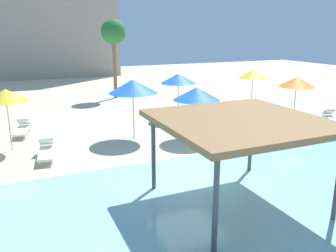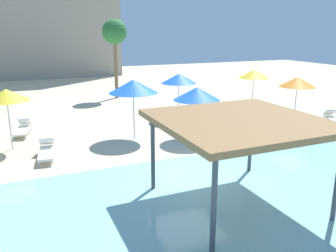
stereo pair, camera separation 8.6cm
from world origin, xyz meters
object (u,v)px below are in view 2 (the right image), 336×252
beach_umbrella_blue_7 (133,86)px  lounge_chair_3 (334,118)px  beach_umbrella_orange_3 (298,82)px  shade_pavilion (239,124)px  beach_umbrella_yellow_4 (6,95)px  lounge_chair_2 (236,128)px  beach_umbrella_blue_2 (197,94)px  beach_umbrella_blue_1 (179,79)px  palm_tree_1 (115,33)px  lounge_chair_5 (208,115)px  lounge_chair_6 (23,128)px  beach_umbrella_yellow_5 (254,74)px  lounge_chair_1 (47,150)px

beach_umbrella_blue_7 → lounge_chair_3: beach_umbrella_blue_7 is taller
beach_umbrella_orange_3 → beach_umbrella_blue_7: size_ratio=0.93×
shade_pavilion → beach_umbrella_yellow_4: (-6.32, 8.25, -0.08)m
lounge_chair_2 → beach_umbrella_blue_2: bearing=-83.6°
lounge_chair_3 → beach_umbrella_blue_1: bearing=-100.0°
palm_tree_1 → lounge_chair_5: bearing=-71.7°
beach_umbrella_blue_1 → lounge_chair_3: 9.23m
beach_umbrella_orange_3 → lounge_chair_2: size_ratio=1.39×
beach_umbrella_yellow_4 → palm_tree_1: 13.18m
lounge_chair_5 → lounge_chair_6: 10.29m
beach_umbrella_yellow_4 → beach_umbrella_orange_3: bearing=-6.9°
lounge_chair_2 → lounge_chair_3: same height
beach_umbrella_yellow_5 → beach_umbrella_blue_7: (-9.13, -2.79, 0.15)m
beach_umbrella_yellow_4 → lounge_chair_2: size_ratio=1.40×
beach_umbrella_yellow_4 → lounge_chair_1: size_ratio=1.41×
beach_umbrella_yellow_5 → lounge_chair_1: 14.11m
beach_umbrella_blue_2 → beach_umbrella_yellow_4: bearing=167.8°
beach_umbrella_orange_3 → palm_tree_1: palm_tree_1 is taller
lounge_chair_2 → lounge_chair_3: size_ratio=0.99×
beach_umbrella_yellow_5 → lounge_chair_1: size_ratio=1.39×
lounge_chair_2 → palm_tree_1: (-2.95, 12.29, 4.64)m
beach_umbrella_yellow_5 → lounge_chair_6: bearing=179.6°
shade_pavilion → lounge_chair_1: bearing=127.4°
shade_pavilion → beach_umbrella_blue_1: size_ratio=1.69×
lounge_chair_3 → palm_tree_1: size_ratio=0.33×
shade_pavilion → palm_tree_1: size_ratio=0.76×
shade_pavilion → lounge_chair_5: (4.43, 9.43, -2.24)m
beach_umbrella_orange_3 → lounge_chair_2: 4.51m
beach_umbrella_orange_3 → lounge_chair_3: 3.25m
palm_tree_1 → beach_umbrella_yellow_4: bearing=-126.4°
lounge_chair_5 → beach_umbrella_yellow_4: bearing=-91.4°
beach_umbrella_orange_3 → beach_umbrella_yellow_5: 4.02m
palm_tree_1 → lounge_chair_1: bearing=-117.7°
beach_umbrella_orange_3 → lounge_chair_1: beach_umbrella_orange_3 is taller
shade_pavilion → lounge_chair_6: bearing=118.6°
lounge_chair_5 → palm_tree_1: size_ratio=0.32×
beach_umbrella_blue_2 → palm_tree_1: size_ratio=0.42×
beach_umbrella_blue_1 → beach_umbrella_blue_7: (-3.76, -2.84, 0.17)m
shade_pavilion → lounge_chair_6: size_ratio=2.33×
beach_umbrella_yellow_4 → palm_tree_1: palm_tree_1 is taller
lounge_chair_6 → beach_umbrella_blue_1: bearing=101.0°
beach_umbrella_yellow_5 → lounge_chair_5: beach_umbrella_yellow_5 is taller
shade_pavilion → beach_umbrella_blue_7: 7.74m
beach_umbrella_yellow_4 → lounge_chair_5: bearing=6.2°
beach_umbrella_blue_2 → palm_tree_1: (-0.66, 12.22, 2.71)m
beach_umbrella_blue_7 → palm_tree_1: 11.41m
beach_umbrella_blue_7 → beach_umbrella_blue_1: bearing=37.1°
shade_pavilion → beach_umbrella_orange_3: 10.52m
beach_umbrella_yellow_5 → palm_tree_1: bearing=130.7°
shade_pavilion → lounge_chair_1: size_ratio=2.35×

